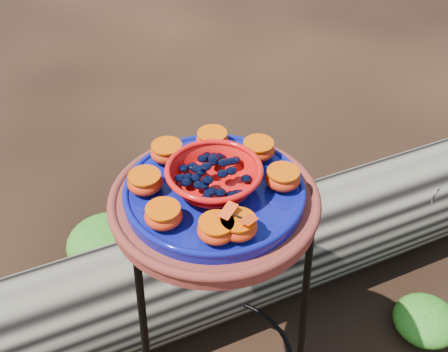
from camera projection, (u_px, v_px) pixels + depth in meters
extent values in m
cylinder|color=maroon|center=(215.00, 203.00, 1.11)|extent=(0.41, 0.41, 0.03)
cylinder|color=#001151|center=(214.00, 192.00, 1.10)|extent=(0.35, 0.35, 0.02)
ellipsoid|color=#C00C01|center=(238.00, 227.00, 0.98)|extent=(0.07, 0.07, 0.04)
ellipsoid|color=#C00C01|center=(283.00, 179.00, 1.08)|extent=(0.07, 0.07, 0.04)
ellipsoid|color=#C00C01|center=(258.00, 150.00, 1.15)|extent=(0.07, 0.07, 0.04)
ellipsoid|color=#C00C01|center=(212.00, 140.00, 1.18)|extent=(0.07, 0.07, 0.04)
ellipsoid|color=#C00C01|center=(167.00, 152.00, 1.14)|extent=(0.07, 0.07, 0.04)
ellipsoid|color=#C00C01|center=(145.00, 182.00, 1.07)|extent=(0.07, 0.07, 0.04)
ellipsoid|color=#C00C01|center=(163.00, 216.00, 1.00)|extent=(0.07, 0.07, 0.04)
ellipsoid|color=#C00C01|center=(216.00, 230.00, 0.97)|extent=(0.07, 0.07, 0.04)
ellipsoid|color=#145C15|center=(426.00, 319.00, 1.70)|extent=(0.20, 0.20, 0.10)
ellipsoid|color=#145C15|center=(107.00, 242.00, 1.92)|extent=(0.28, 0.28, 0.14)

